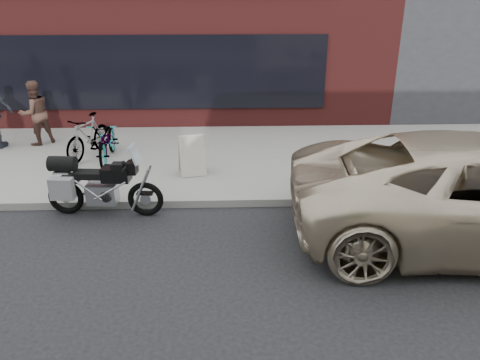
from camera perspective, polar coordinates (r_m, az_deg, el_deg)
near_sidewalk at (r=11.67m, az=-2.77°, el=3.44°), size 44.00×6.00×0.15m
storefront at (r=18.21m, az=-9.26°, el=17.17°), size 14.00×10.07×4.50m
motorcycle at (r=8.81m, az=-17.15°, el=-0.65°), size 2.14×0.69×1.35m
bicycle_front at (r=11.15m, az=-15.87°, el=4.65°), size 0.76×1.87×0.96m
bicycle_rear at (r=11.52m, az=-18.02°, el=5.09°), size 1.02×1.73×1.00m
sandwich_sign at (r=10.04m, az=-5.92°, el=3.12°), size 0.63×0.60×0.86m
cafe_patron_left at (r=12.88m, az=-23.72°, el=7.49°), size 0.99×0.98×1.62m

